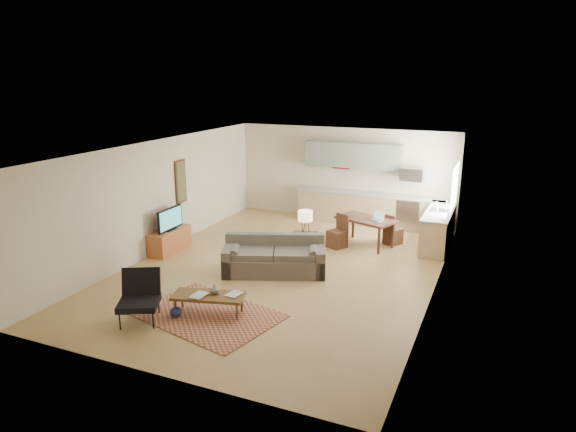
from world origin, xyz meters
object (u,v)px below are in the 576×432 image
at_px(tv_credenza, 170,241).
at_px(coffee_table, 209,304).
at_px(armchair, 139,298).
at_px(sofa, 274,256).
at_px(console_table, 305,247).
at_px(dining_table, 365,232).

bearing_deg(tv_credenza, coffee_table, -43.65).
relative_size(armchair, tv_credenza, 0.74).
bearing_deg(tv_credenza, armchair, -62.35).
height_order(sofa, coffee_table, sofa).
relative_size(console_table, dining_table, 0.49).
bearing_deg(dining_table, sofa, -96.28).
relative_size(tv_credenza, console_table, 1.75).
relative_size(coffee_table, armchair, 1.45).
height_order(sofa, dining_table, sofa).
height_order(console_table, dining_table, dining_table).
distance_m(sofa, dining_table, 2.92).
xyz_separation_m(sofa, dining_table, (1.33, 2.59, -0.04)).
distance_m(tv_credenza, dining_table, 4.84).
bearing_deg(coffee_table, tv_credenza, 121.53).
bearing_deg(dining_table, armchair, -93.62).
xyz_separation_m(coffee_table, dining_table, (1.59, 4.86, 0.16)).
bearing_deg(console_table, armchair, -130.34).
xyz_separation_m(coffee_table, tv_credenza, (-2.67, 2.55, 0.08)).
bearing_deg(armchair, dining_table, 38.20).
height_order(coffee_table, console_table, console_table).
bearing_deg(armchair, console_table, 40.93).
distance_m(armchair, tv_credenza, 3.69).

